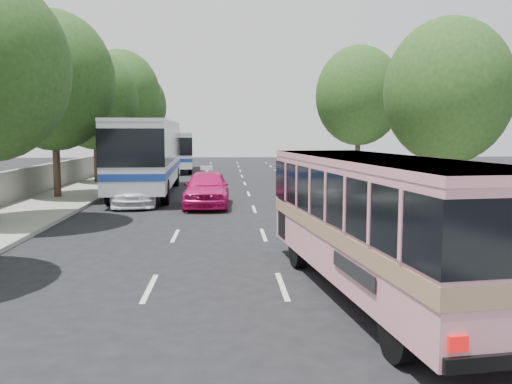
{
  "coord_description": "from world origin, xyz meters",
  "views": [
    {
      "loc": [
        -0.22,
        -13.57,
        3.38
      ],
      "look_at": [
        0.67,
        2.48,
        1.6
      ],
      "focal_mm": 38.0,
      "sensor_mm": 36.0,
      "label": 1
    }
  ],
  "objects": [
    {
      "name": "tree_right_near",
      "position": [
        8.78,
        7.94,
        5.2
      ],
      "size": [
        5.1,
        5.1,
        7.95
      ],
      "color": "#38281E",
      "rests_on": "ground"
    },
    {
      "name": "taxi_roof_sign",
      "position": [
        -1.11,
        11.01,
        1.76
      ],
      "size": [
        0.55,
        0.19,
        0.18
      ],
      "primitive_type": "cube",
      "rotation": [
        0.0,
        0.0,
        -0.02
      ],
      "color": "silver",
      "rests_on": "pink_taxi"
    },
    {
      "name": "pink_bus",
      "position": [
        2.87,
        -2.87,
        1.79
      ],
      "size": [
        3.41,
        9.22,
        2.87
      ],
      "rotation": [
        0.0,
        0.0,
        0.13
      ],
      "color": "pink",
      "rests_on": "ground"
    },
    {
      "name": "sidewalk_left",
      "position": [
        -8.5,
        20.0,
        0.07
      ],
      "size": [
        4.0,
        90.0,
        0.15
      ],
      "primitive_type": "cube",
      "color": "#9E998E",
      "rests_on": "ground"
    },
    {
      "name": "low_wall",
      "position": [
        -10.3,
        20.0,
        0.9
      ],
      "size": [
        0.3,
        90.0,
        1.5
      ],
      "primitive_type": "cube",
      "color": "#9E998E",
      "rests_on": "sidewalk_left"
    },
    {
      "name": "tree_left_f",
      "position": [
        -8.62,
        37.94,
        6.0
      ],
      "size": [
        5.88,
        5.88,
        9.16
      ],
      "color": "#38281E",
      "rests_on": "ground"
    },
    {
      "name": "tour_coach_front",
      "position": [
        -4.5,
        16.33,
        2.4
      ],
      "size": [
        3.34,
        13.41,
        3.98
      ],
      "rotation": [
        0.0,
        0.0,
        0.04
      ],
      "color": "silver",
      "rests_on": "ground"
    },
    {
      "name": "white_pickup",
      "position": [
        -4.5,
        11.76,
        0.7
      ],
      "size": [
        2.59,
        5.07,
        1.41
      ],
      "primitive_type": "imported",
      "rotation": [
        0.0,
        0.0,
        0.13
      ],
      "color": "white",
      "rests_on": "ground"
    },
    {
      "name": "tour_coach_rear",
      "position": [
        -4.5,
        33.95,
        2.01
      ],
      "size": [
        3.37,
        11.34,
        3.34
      ],
      "rotation": [
        0.0,
        0.0,
        0.09
      ],
      "color": "white",
      "rests_on": "ground"
    },
    {
      "name": "tree_left_e",
      "position": [
        -8.42,
        29.94,
        6.43
      ],
      "size": [
        6.3,
        6.3,
        9.82
      ],
      "color": "#38281E",
      "rests_on": "ground"
    },
    {
      "name": "tree_right_far",
      "position": [
        9.08,
        23.94,
        6.12
      ],
      "size": [
        6.0,
        6.0,
        9.35
      ],
      "color": "#38281E",
      "rests_on": "ground"
    },
    {
      "name": "tree_left_c",
      "position": [
        -8.62,
        13.94,
        6.12
      ],
      "size": [
        6.0,
        6.0,
        9.35
      ],
      "color": "#38281E",
      "rests_on": "ground"
    },
    {
      "name": "tree_left_d",
      "position": [
        -8.52,
        21.94,
        5.63
      ],
      "size": [
        5.52,
        5.52,
        8.6
      ],
      "color": "#38281E",
      "rests_on": "ground"
    },
    {
      "name": "pink_taxi",
      "position": [
        -1.11,
        11.01,
        0.84
      ],
      "size": [
        2.06,
        4.94,
        1.67
      ],
      "primitive_type": "imported",
      "rotation": [
        0.0,
        0.0,
        -0.02
      ],
      "color": "#D01268",
      "rests_on": "ground"
    },
    {
      "name": "sidewalk_right",
      "position": [
        8.5,
        20.0,
        0.06
      ],
      "size": [
        4.0,
        90.0,
        0.12
      ],
      "primitive_type": "cube",
      "color": "#9E998E",
      "rests_on": "ground"
    },
    {
      "name": "ground",
      "position": [
        0.0,
        0.0,
        0.0
      ],
      "size": [
        120.0,
        120.0,
        0.0
      ],
      "primitive_type": "plane",
      "color": "black",
      "rests_on": "ground"
    }
  ]
}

